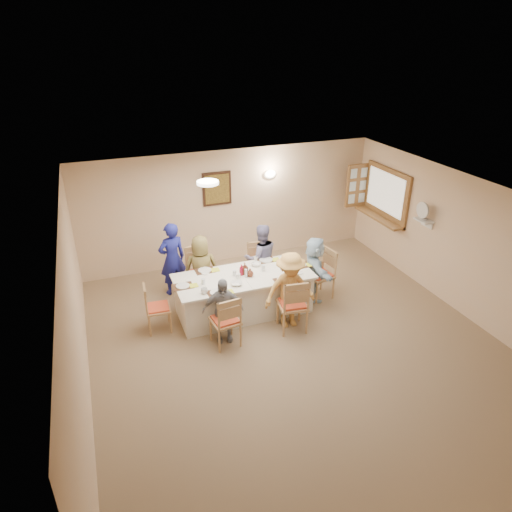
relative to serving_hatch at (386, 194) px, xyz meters
name	(u,v)px	position (x,y,z in m)	size (l,w,h in m)	color
ground	(297,346)	(-3.21, -2.40, -1.50)	(7.00, 7.00, 0.00)	#8F735C
room_walls	(301,265)	(-3.21, -2.40, 0.01)	(7.00, 7.00, 7.00)	beige
wall_picture	(217,189)	(-3.51, 1.06, 0.20)	(0.62, 0.05, 0.72)	black
wall_sconce	(270,174)	(-2.31, 1.04, 0.40)	(0.26, 0.09, 0.18)	white
ceiling_light	(208,183)	(-4.21, -0.90, 0.97)	(0.36, 0.36, 0.05)	white
serving_hatch	(386,194)	(0.00, 0.00, 0.00)	(0.06, 1.50, 1.15)	brown
hatch_sill	(379,217)	(-0.12, 0.00, -0.53)	(0.30, 1.50, 0.05)	brown
shutter_door	(357,185)	(-0.26, 0.76, 0.00)	(0.55, 0.04, 1.00)	brown
fan_shelf	(424,220)	(-0.08, -1.35, -0.10)	(0.22, 0.36, 0.03)	white
desk_fan	(424,213)	(-0.11, -1.35, 0.05)	(0.30, 0.30, 0.28)	#A5A5A8
dining_table	(244,294)	(-3.69, -1.11, -1.12)	(2.46, 1.04, 0.76)	white
chair_back_left	(200,274)	(-4.29, -0.31, -0.99)	(0.49, 0.49, 1.02)	tan
chair_back_right	(259,266)	(-3.09, -0.31, -1.05)	(0.44, 0.44, 0.91)	tan
chair_front_left	(225,319)	(-4.29, -1.91, -1.03)	(0.45, 0.45, 0.95)	tan
chair_front_right	(292,303)	(-3.09, -1.91, -0.99)	(0.49, 0.49, 1.02)	tan
chair_left_end	(158,307)	(-5.24, -1.11, -1.06)	(0.42, 0.42, 0.88)	tan
chair_right_end	(320,274)	(-2.14, -1.11, -1.01)	(0.47, 0.47, 0.98)	tan
diner_back_left	(201,269)	(-4.29, -0.43, -0.83)	(0.70, 0.50, 1.33)	brown
diner_back_right	(261,258)	(-3.09, -0.43, -0.81)	(0.71, 0.57, 1.39)	slate
diner_front_left	(223,310)	(-4.29, -1.79, -0.92)	(0.72, 0.40, 1.16)	gray
diner_front_right	(290,290)	(-3.09, -1.79, -0.80)	(0.93, 0.57, 1.40)	#DA9F4E
diner_right_end	(314,269)	(-2.27, -1.11, -0.86)	(0.59, 1.23, 1.27)	silver
caregiver	(172,259)	(-4.74, 0.04, -0.76)	(0.60, 0.46, 1.48)	navy
placemat_fl	(218,293)	(-4.29, -1.53, -0.74)	(0.35, 0.26, 0.01)	#472B19
plate_fl	(218,292)	(-4.29, -1.53, -0.73)	(0.26, 0.26, 0.02)	white
napkin_fl	(229,292)	(-4.11, -1.58, -0.73)	(0.15, 0.15, 0.01)	yellow
placemat_fr	(284,280)	(-3.09, -1.53, -0.74)	(0.34, 0.25, 0.01)	#472B19
plate_fr	(284,280)	(-3.09, -1.53, -0.73)	(0.24, 0.24, 0.02)	white
napkin_fr	(294,280)	(-2.91, -1.58, -0.73)	(0.13, 0.13, 0.01)	yellow
placemat_bl	(205,271)	(-4.29, -0.69, -0.74)	(0.35, 0.26, 0.01)	#472B19
plate_bl	(205,270)	(-4.29, -0.69, -0.73)	(0.24, 0.24, 0.02)	white
napkin_bl	(215,270)	(-4.11, -0.74, -0.73)	(0.15, 0.15, 0.01)	yellow
placemat_br	(266,260)	(-3.09, -0.69, -0.74)	(0.33, 0.25, 0.01)	#472B19
plate_br	(266,260)	(-3.09, -0.69, -0.73)	(0.25, 0.25, 0.02)	white
napkin_br	(276,259)	(-2.91, -0.74, -0.73)	(0.14, 0.14, 0.01)	yellow
placemat_le	(183,286)	(-4.79, -1.11, -0.74)	(0.35, 0.26, 0.01)	#472B19
plate_le	(183,286)	(-4.79, -1.11, -0.73)	(0.23, 0.23, 0.01)	white
napkin_le	(194,285)	(-4.61, -1.16, -0.73)	(0.14, 0.14, 0.01)	yellow
placemat_re	(300,265)	(-2.57, -1.11, -0.74)	(0.36, 0.27, 0.01)	#472B19
plate_re	(300,265)	(-2.57, -1.11, -0.73)	(0.23, 0.23, 0.01)	white
napkin_re	(310,264)	(-2.39, -1.16, -0.73)	(0.15, 0.15, 0.01)	yellow
teacup_a	(204,291)	(-4.50, -1.46, -0.69)	(0.15, 0.15, 0.09)	white
teacup_b	(256,258)	(-3.27, -0.62, -0.70)	(0.09, 0.09, 0.08)	white
bowl_a	(237,284)	(-3.91, -1.38, -0.72)	(0.24, 0.24, 0.05)	white
bowl_b	(256,264)	(-3.34, -0.83, -0.71)	(0.23, 0.23, 0.06)	white
condiment_ketchup	(241,270)	(-3.72, -1.08, -0.64)	(0.09, 0.09, 0.21)	maroon
condiment_brown	(245,269)	(-3.65, -1.06, -0.63)	(0.10, 0.11, 0.22)	#5B2A18
condiment_malt	(250,272)	(-3.59, -1.18, -0.66)	(0.12, 0.12, 0.16)	#5B2A18
drinking_glass	(235,273)	(-3.84, -1.06, -0.68)	(0.06, 0.06, 0.10)	silver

